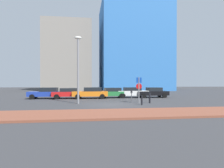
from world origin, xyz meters
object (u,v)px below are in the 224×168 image
at_px(parking_meter, 131,95).
at_px(traffic_bollard_near, 142,100).
at_px(parked_car_black, 152,92).
at_px(parked_car_red, 68,93).
at_px(parking_sign_post, 139,87).
at_px(traffic_bollard_mid, 150,98).
at_px(parked_car_orange, 91,93).
at_px(street_lamp, 78,64).
at_px(parked_car_white, 132,92).
at_px(parked_car_blue, 47,93).
at_px(parked_car_green, 112,92).

relative_size(parking_meter, traffic_bollard_near, 1.45).
bearing_deg(parked_car_black, parked_car_red, -179.26).
xyz_separation_m(parking_sign_post, traffic_bollard_mid, (1.10, -0.19, -1.15)).
height_order(parked_car_orange, street_lamp, street_lamp).
bearing_deg(parked_car_white, parking_meter, -103.59).
relative_size(parked_car_blue, parked_car_green, 1.09).
xyz_separation_m(parked_car_white, parking_meter, (-1.50, -6.22, 0.09)).
bearing_deg(parked_car_red, parked_car_orange, -6.79).
relative_size(parked_car_white, parking_sign_post, 1.71).
distance_m(parked_car_orange, traffic_bollard_near, 9.03).
height_order(street_lamp, traffic_bollard_mid, street_lamp).
bearing_deg(traffic_bollard_near, parking_meter, 103.73).
relative_size(parked_car_blue, parked_car_black, 0.96).
bearing_deg(traffic_bollard_near, parked_car_blue, 141.86).
relative_size(parked_car_green, street_lamp, 0.59).
distance_m(parking_sign_post, traffic_bollard_mid, 1.60).
xyz_separation_m(parked_car_black, parking_sign_post, (-3.77, -6.59, 0.96)).
bearing_deg(street_lamp, parked_car_blue, 125.04).
bearing_deg(traffic_bollard_mid, parked_car_red, 143.35).
xyz_separation_m(parked_car_blue, parking_meter, (9.91, -6.09, 0.09)).
xyz_separation_m(parked_car_orange, parked_car_green, (2.98, 0.61, -0.03)).
xyz_separation_m(parked_car_red, parking_sign_post, (7.81, -6.44, 0.95)).
height_order(parked_car_blue, parked_car_red, parked_car_blue).
xyz_separation_m(parked_car_black, traffic_bollard_mid, (-2.67, -6.78, -0.19)).
bearing_deg(parked_car_orange, traffic_bollard_near, -58.50).
distance_m(parked_car_orange, street_lamp, 6.72).
bearing_deg(traffic_bollard_mid, traffic_bollard_near, -131.51).
xyz_separation_m(parked_car_green, parked_car_white, (2.73, 0.00, 0.02)).
distance_m(parked_car_red, traffic_bollard_near, 11.10).
bearing_deg(traffic_bollard_mid, parked_car_green, 113.51).
xyz_separation_m(parked_car_green, parking_sign_post, (1.90, -6.70, 0.94)).
bearing_deg(parked_car_black, parking_sign_post, -119.77).
bearing_deg(traffic_bollard_near, parked_car_white, 83.19).
bearing_deg(parked_car_blue, parking_meter, -31.58).
height_order(parking_sign_post, street_lamp, street_lamp).
xyz_separation_m(parking_sign_post, traffic_bollard_near, (-0.16, -1.61, -1.23)).
height_order(parked_car_black, parking_sign_post, parking_sign_post).
height_order(parked_car_orange, traffic_bollard_mid, parked_car_orange).
relative_size(parking_sign_post, traffic_bollard_near, 2.98).
xyz_separation_m(parked_car_white, traffic_bollard_near, (-0.99, -8.31, -0.31)).
bearing_deg(parking_sign_post, parked_car_green, 105.80).
height_order(parked_car_red, parked_car_black, parked_car_black).
bearing_deg(parked_car_green, parked_car_black, -1.13).
xyz_separation_m(parked_car_blue, traffic_bollard_mid, (11.68, -6.76, -0.23)).
distance_m(parked_car_green, parking_meter, 6.34).
distance_m(parked_car_green, parking_sign_post, 7.03).
height_order(parked_car_red, traffic_bollard_near, parked_car_red).
xyz_separation_m(parked_car_red, street_lamp, (1.58, -6.07, 3.29)).
distance_m(parking_sign_post, parking_meter, 1.17).
height_order(parked_car_red, parking_sign_post, parking_sign_post).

